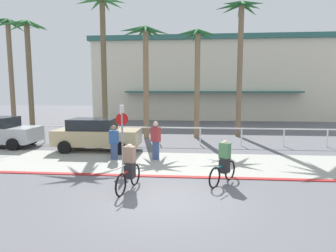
# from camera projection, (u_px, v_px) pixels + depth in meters

# --- Properties ---
(ground_plane) EXTENTS (80.00, 80.00, 0.00)m
(ground_plane) POSITION_uv_depth(u_px,v_px,m) (181.00, 140.00, 18.29)
(ground_plane) COLOR #5B5B60
(sidewalk_strip) EXTENTS (44.00, 4.00, 0.02)m
(sidewalk_strip) POSITION_uv_depth(u_px,v_px,m) (175.00, 163.00, 12.56)
(sidewalk_strip) COLOR #9E9E93
(sidewalk_strip) RESTS_ON ground
(curb_paint) EXTENTS (44.00, 0.24, 0.03)m
(curb_paint) POSITION_uv_depth(u_px,v_px,m) (172.00, 176.00, 10.58)
(curb_paint) COLOR maroon
(curb_paint) RESTS_ON ground
(building_backdrop) EXTENTS (25.85, 12.54, 8.77)m
(building_backdrop) POSITION_uv_depth(u_px,v_px,m) (209.00, 80.00, 34.88)
(building_backdrop) COLOR beige
(building_backdrop) RESTS_ON ground
(rail_fence) EXTENTS (25.94, 0.08, 1.04)m
(rail_fence) POSITION_uv_depth(u_px,v_px,m) (180.00, 131.00, 16.71)
(rail_fence) COLOR white
(rail_fence) RESTS_ON ground
(stop_sign_bike_lane) EXTENTS (0.52, 0.56, 2.56)m
(stop_sign_bike_lane) POSITION_uv_depth(u_px,v_px,m) (122.00, 126.00, 11.94)
(stop_sign_bike_lane) COLOR gray
(stop_sign_bike_lane) RESTS_ON ground
(palm_tree_0) EXTENTS (3.30, 3.42, 8.71)m
(palm_tree_0) POSITION_uv_depth(u_px,v_px,m) (9.00, 46.00, 22.55)
(palm_tree_0) COLOR #756047
(palm_tree_0) RESTS_ON ground
(palm_tree_1) EXTENTS (3.36, 3.13, 8.04)m
(palm_tree_1) POSITION_uv_depth(u_px,v_px,m) (27.00, 47.00, 20.14)
(palm_tree_1) COLOR brown
(palm_tree_1) RESTS_ON ground
(palm_tree_2) EXTENTS (3.51, 3.15, 9.31)m
(palm_tree_2) POSITION_uv_depth(u_px,v_px,m) (103.00, 33.00, 19.08)
(palm_tree_2) COLOR brown
(palm_tree_2) RESTS_ON ground
(palm_tree_3) EXTENTS (3.30, 3.09, 7.28)m
(palm_tree_3) POSITION_uv_depth(u_px,v_px,m) (145.00, 52.00, 18.57)
(palm_tree_3) COLOR #846B4C
(palm_tree_3) RESTS_ON ground
(palm_tree_4) EXTENTS (2.91, 2.95, 7.13)m
(palm_tree_4) POSITION_uv_depth(u_px,v_px,m) (198.00, 58.00, 18.80)
(palm_tree_4) COLOR #846B4C
(palm_tree_4) RESTS_ON ground
(palm_tree_5) EXTENTS (3.14, 3.32, 9.01)m
(palm_tree_5) POSITION_uv_depth(u_px,v_px,m) (240.00, 36.00, 19.15)
(palm_tree_5) COLOR #756047
(palm_tree_5) RESTS_ON ground
(car_tan_1) EXTENTS (4.40, 2.02, 1.69)m
(car_tan_1) POSITION_uv_depth(u_px,v_px,m) (97.00, 134.00, 15.10)
(car_tan_1) COLOR tan
(car_tan_1) RESTS_ON ground
(cyclist_teal_0) EXTENTS (1.06, 1.55, 1.50)m
(cyclist_teal_0) POSITION_uv_depth(u_px,v_px,m) (224.00, 163.00, 9.83)
(cyclist_teal_0) COLOR black
(cyclist_teal_0) RESTS_ON ground
(cyclist_red_1) EXTENTS (0.43, 1.79, 1.50)m
(cyclist_red_1) POSITION_uv_depth(u_px,v_px,m) (129.00, 168.00, 9.21)
(cyclist_red_1) COLOR black
(cyclist_red_1) RESTS_ON ground
(pedestrian_0) EXTENTS (0.42, 0.35, 1.59)m
(pedestrian_0) POSITION_uv_depth(u_px,v_px,m) (114.00, 144.00, 13.13)
(pedestrian_0) COLOR #384C7A
(pedestrian_0) RESTS_ON ground
(pedestrian_1) EXTENTS (0.48, 0.44, 1.76)m
(pedestrian_1) POSITION_uv_depth(u_px,v_px,m) (156.00, 142.00, 13.13)
(pedestrian_1) COLOR #384C7A
(pedestrian_1) RESTS_ON ground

